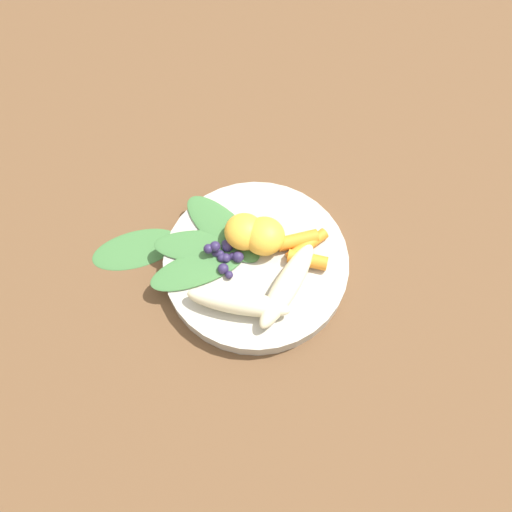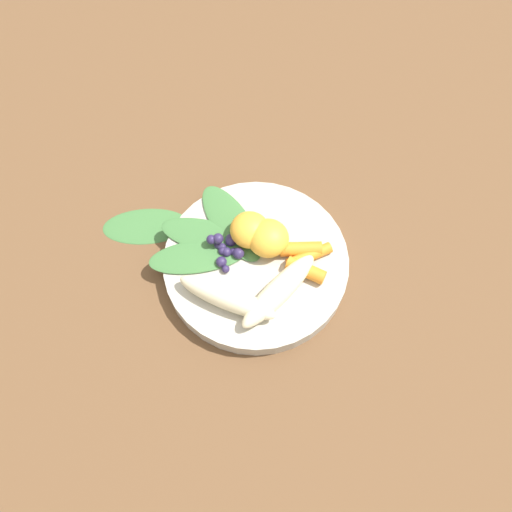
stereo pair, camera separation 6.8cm
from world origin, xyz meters
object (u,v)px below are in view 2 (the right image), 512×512
at_px(bowl, 256,264).
at_px(orange_segment_near, 250,230).
at_px(banana_peeled_left, 279,291).
at_px(banana_peeled_right, 227,297).
at_px(kale_leaf_stray, 146,225).

xyz_separation_m(bowl, orange_segment_near, (0.03, -0.01, 0.03)).
bearing_deg(bowl, orange_segment_near, -9.06).
relative_size(banana_peeled_left, orange_segment_near, 2.50).
height_order(banana_peeled_right, kale_leaf_stray, banana_peeled_right).
bearing_deg(kale_leaf_stray, banana_peeled_right, 130.30).
distance_m(banana_peeled_left, banana_peeled_right, 0.06).
bearing_deg(banana_peeled_right, orange_segment_near, 96.68).
bearing_deg(kale_leaf_stray, banana_peeled_left, 144.21).
bearing_deg(bowl, banana_peeled_left, -173.55).
bearing_deg(orange_segment_near, banana_peeled_left, -179.32).
xyz_separation_m(banana_peeled_right, kale_leaf_stray, (0.16, 0.06, -0.04)).
bearing_deg(kale_leaf_stray, orange_segment_near, 164.60).
bearing_deg(banana_peeled_right, kale_leaf_stray, 157.17).
relative_size(banana_peeled_right, kale_leaf_stray, 1.07).
relative_size(orange_segment_near, kale_leaf_stray, 0.43).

